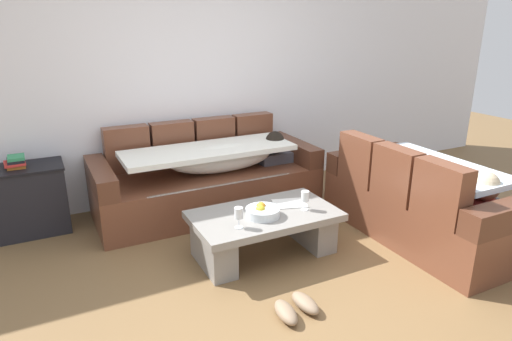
# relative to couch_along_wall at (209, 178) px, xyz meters

# --- Properties ---
(ground_plane) EXTENTS (14.00, 14.00, 0.00)m
(ground_plane) POSITION_rel_couch_along_wall_xyz_m (0.00, -1.62, -0.33)
(ground_plane) COLOR brown
(back_wall) EXTENTS (9.00, 0.10, 2.70)m
(back_wall) POSITION_rel_couch_along_wall_xyz_m (0.00, 0.53, 1.02)
(back_wall) COLOR white
(back_wall) RESTS_ON ground_plane
(couch_along_wall) EXTENTS (2.25, 0.92, 0.88)m
(couch_along_wall) POSITION_rel_couch_along_wall_xyz_m (0.00, 0.00, 0.00)
(couch_along_wall) COLOR brown
(couch_along_wall) RESTS_ON ground_plane
(couch_near_window) EXTENTS (0.92, 1.78, 0.88)m
(couch_near_window) POSITION_rel_couch_along_wall_xyz_m (1.50, -1.46, 0.00)
(couch_near_window) COLOR brown
(couch_near_window) RESTS_ON ground_plane
(coffee_table) EXTENTS (1.20, 0.68, 0.38)m
(coffee_table) POSITION_rel_couch_along_wall_xyz_m (0.05, -1.12, -0.09)
(coffee_table) COLOR gray
(coffee_table) RESTS_ON ground_plane
(fruit_bowl) EXTENTS (0.28, 0.28, 0.10)m
(fruit_bowl) POSITION_rel_couch_along_wall_xyz_m (0.01, -1.18, 0.09)
(fruit_bowl) COLOR silver
(fruit_bowl) RESTS_ON coffee_table
(wine_glass_near_left) EXTENTS (0.07, 0.07, 0.17)m
(wine_glass_near_left) POSITION_rel_couch_along_wall_xyz_m (-0.25, -1.29, 0.16)
(wine_glass_near_left) COLOR silver
(wine_glass_near_left) RESTS_ON coffee_table
(wine_glass_near_right) EXTENTS (0.07, 0.07, 0.17)m
(wine_glass_near_right) POSITION_rel_couch_along_wall_xyz_m (0.38, -1.22, 0.16)
(wine_glass_near_right) COLOR silver
(wine_glass_near_right) RESTS_ON coffee_table
(open_magazine) EXTENTS (0.33, 0.28, 0.01)m
(open_magazine) POSITION_rel_couch_along_wall_xyz_m (0.33, -1.06, 0.05)
(open_magazine) COLOR white
(open_magazine) RESTS_ON coffee_table
(side_cabinet) EXTENTS (0.72, 0.44, 0.64)m
(side_cabinet) POSITION_rel_couch_along_wall_xyz_m (-1.71, 0.23, -0.01)
(side_cabinet) COLOR black
(side_cabinet) RESTS_ON ground_plane
(book_stack_on_cabinet) EXTENTS (0.18, 0.21, 0.10)m
(book_stack_on_cabinet) POSITION_rel_couch_along_wall_xyz_m (-1.74, 0.23, 0.36)
(book_stack_on_cabinet) COLOR #B76623
(book_stack_on_cabinet) RESTS_ON side_cabinet
(pair_of_shoes) EXTENTS (0.31, 0.31, 0.09)m
(pair_of_shoes) POSITION_rel_couch_along_wall_xyz_m (-0.14, -1.94, -0.29)
(pair_of_shoes) COLOR #8C7259
(pair_of_shoes) RESTS_ON ground_plane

